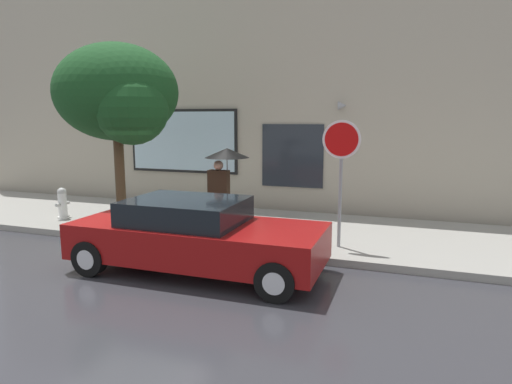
% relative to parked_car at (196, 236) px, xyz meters
% --- Properties ---
extents(ground_plane, '(60.00, 60.00, 0.00)m').
position_rel_parked_car_xyz_m(ground_plane, '(-1.37, 0.07, -0.67)').
color(ground_plane, '#333338').
extents(sidewalk, '(20.00, 4.00, 0.15)m').
position_rel_parked_car_xyz_m(sidewalk, '(-1.37, 3.07, -0.59)').
color(sidewalk, gray).
rests_on(sidewalk, ground).
extents(building_facade, '(20.00, 0.67, 7.00)m').
position_rel_parked_car_xyz_m(building_facade, '(-1.38, 5.57, 2.81)').
color(building_facade, '#B2A893').
rests_on(building_facade, ground).
extents(parked_car, '(4.53, 1.90, 1.33)m').
position_rel_parked_car_xyz_m(parked_car, '(0.00, 0.00, 0.00)').
color(parked_car, maroon).
rests_on(parked_car, ground).
extents(fire_hydrant, '(0.30, 0.44, 0.82)m').
position_rel_parked_car_xyz_m(fire_hydrant, '(-5.00, 2.15, -0.11)').
color(fire_hydrant, white).
rests_on(fire_hydrant, sidewalk).
extents(pedestrian_with_umbrella, '(1.03, 1.03, 1.94)m').
position_rel_parked_car_xyz_m(pedestrian_with_umbrella, '(-0.45, 2.39, 1.04)').
color(pedestrian_with_umbrella, black).
rests_on(pedestrian_with_umbrella, sidewalk).
extents(street_tree, '(2.99, 2.54, 4.33)m').
position_rel_parked_car_xyz_m(street_tree, '(-2.83, 1.83, 2.61)').
color(street_tree, '#4C3823').
rests_on(street_tree, sidewalk).
extents(stop_sign, '(0.76, 0.10, 2.58)m').
position_rel_parked_car_xyz_m(stop_sign, '(2.29, 1.90, 1.31)').
color(stop_sign, gray).
rests_on(stop_sign, sidewalk).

